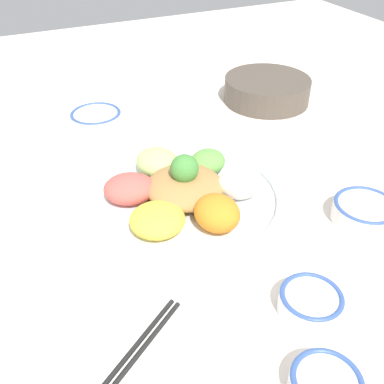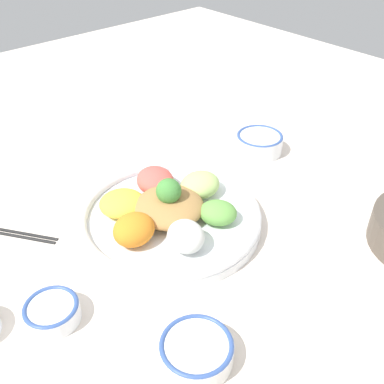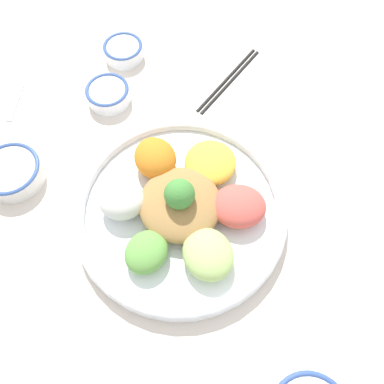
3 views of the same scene
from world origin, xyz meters
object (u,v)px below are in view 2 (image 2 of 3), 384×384
Objects in this scene: sauce_bowl_dark at (196,350)px; chopsticks_pair_near at (8,232)px; salad_platter at (169,213)px; rice_bowl_plain at (259,142)px; sauce_bowl_red at (52,311)px.

sauce_bowl_dark is 0.46m from chopsticks_pair_near.
salad_platter reaches higher than sauce_bowl_dark.
salad_platter is 0.31m from sauce_bowl_dark.
rice_bowl_plain is at bearing 32.99° from sauce_bowl_dark.
sauce_bowl_red is 0.64m from rice_bowl_plain.
sauce_bowl_dark is 0.59× the size of chopsticks_pair_near.
sauce_bowl_red is 0.48× the size of chopsticks_pair_near.
salad_platter is 0.35m from rice_bowl_plain.
chopsticks_pair_near is at bearing 143.75° from salad_platter.
rice_bowl_plain is 0.62× the size of chopsticks_pair_near.
sauce_bowl_red is 0.76× the size of rice_bowl_plain.
salad_platter is 3.37× the size of sauce_bowl_dark.
salad_platter is 4.18× the size of sauce_bowl_red.
sauce_bowl_dark is 0.95× the size of rice_bowl_plain.
salad_platter is at bearing 12.05° from sauce_bowl_red.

